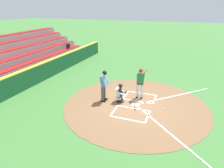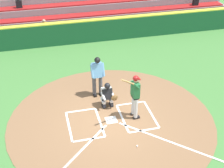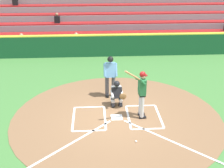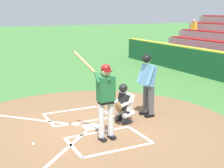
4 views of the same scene
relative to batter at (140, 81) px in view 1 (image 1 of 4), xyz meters
The scene contains 8 objects.
ground_plane 1.44m from the batter, ahead, with size 120.00×120.00×0.00m, color #427A38.
dirt_circle 1.43m from the batter, ahead, with size 8.00×8.00×0.01m, color brown.
home_plate_and_chalk 1.67m from the batter, 43.31° to the left, with size 7.93×4.91×0.01m.
batter is the anchor object (origin of this frame).
catcher 1.37m from the batter, 48.70° to the right, with size 0.63×0.61×1.13m.
plate_umpire 2.15m from the batter, 60.34° to the right, with size 0.59×0.43×1.86m.
baseball 2.03m from the batter, 76.40° to the left, with size 0.07×0.07×0.07m, color white.
backstop_wall 7.58m from the batter, 82.99° to the right, with size 22.00×0.36×1.31m.
Camera 1 is at (9.80, 2.29, 5.28)m, focal length 31.91 mm.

